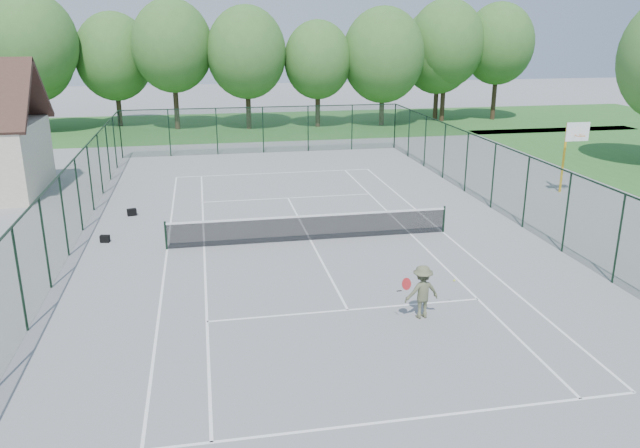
{
  "coord_description": "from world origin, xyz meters",
  "views": [
    {
      "loc": [
        -3.95,
        -22.76,
        8.04
      ],
      "look_at": [
        0.0,
        -2.0,
        1.3
      ],
      "focal_mm": 35.0,
      "sensor_mm": 36.0,
      "label": 1
    }
  ],
  "objects_px": {
    "tennis_net": "(310,226)",
    "sports_bag_a": "(105,239)",
    "tennis_player": "(422,292)",
    "basketball_goal": "(571,143)"
  },
  "relations": [
    {
      "from": "tennis_net",
      "to": "sports_bag_a",
      "type": "relative_size",
      "value": 31.64
    },
    {
      "from": "sports_bag_a",
      "to": "tennis_player",
      "type": "relative_size",
      "value": 0.17
    },
    {
      "from": "tennis_net",
      "to": "basketball_goal",
      "type": "xyz_separation_m",
      "value": [
        13.71,
        4.51,
        1.99
      ]
    },
    {
      "from": "sports_bag_a",
      "to": "tennis_player",
      "type": "height_order",
      "value": "tennis_player"
    },
    {
      "from": "sports_bag_a",
      "to": "tennis_net",
      "type": "bearing_deg",
      "value": 2.02
    },
    {
      "from": "tennis_net",
      "to": "sports_bag_a",
      "type": "xyz_separation_m",
      "value": [
        -7.89,
        1.28,
        -0.44
      ]
    },
    {
      "from": "tennis_net",
      "to": "basketball_goal",
      "type": "relative_size",
      "value": 3.04
    },
    {
      "from": "sports_bag_a",
      "to": "tennis_player",
      "type": "xyz_separation_m",
      "value": [
        9.87,
        -8.51,
        0.65
      ]
    },
    {
      "from": "tennis_player",
      "to": "tennis_net",
      "type": "bearing_deg",
      "value": 105.27
    },
    {
      "from": "basketball_goal",
      "to": "tennis_player",
      "type": "height_order",
      "value": "basketball_goal"
    }
  ]
}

